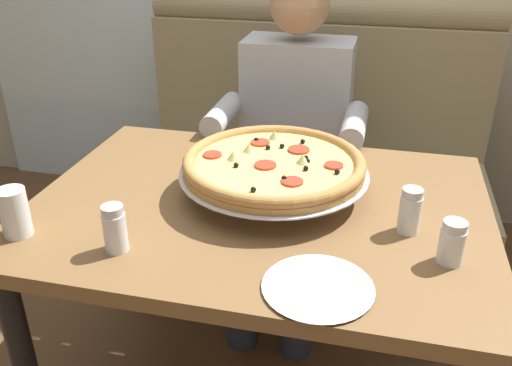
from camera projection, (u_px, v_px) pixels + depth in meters
booth_bench at (306, 176)px, 2.37m from camera, size 1.48×0.78×1.13m
dining_table at (259, 233)px, 1.47m from camera, size 1.18×0.87×0.75m
diner_main at (292, 130)px, 2.01m from camera, size 0.54×0.64×1.27m
pizza at (274, 165)px, 1.44m from camera, size 0.50×0.50×0.12m
shaker_pepper_flakes at (452, 245)px, 1.17m from camera, size 0.06×0.06×0.10m
shaker_oregano at (115, 231)px, 1.21m from camera, size 0.05×0.05×0.11m
shaker_parmesan at (410, 214)px, 1.28m from camera, size 0.05×0.05×0.11m
plate_near_left at (318, 285)px, 1.10m from camera, size 0.23×0.23×0.02m
drinking_glass at (15, 215)px, 1.27m from camera, size 0.07×0.07×0.12m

